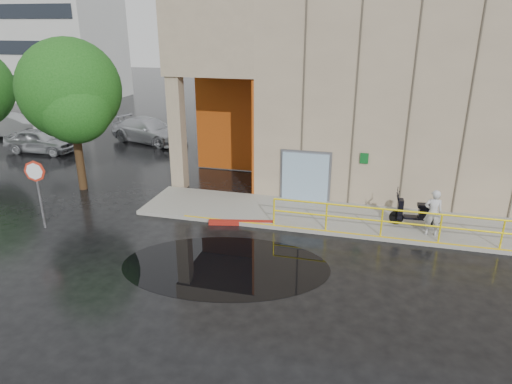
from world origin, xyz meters
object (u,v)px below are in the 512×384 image
car_a (40,141)px  car_b (13,126)px  scooter (417,205)px  tree_near (71,94)px  red_curb (241,223)px  stop_sign (36,180)px  person (433,213)px  car_c (149,130)px

car_a → car_b: 5.13m
scooter → tree_near: 14.56m
scooter → red_curb: 6.43m
car_b → red_curb: bearing=-135.7°
stop_sign → car_a: 11.44m
stop_sign → scooter: bearing=26.9°
scooter → person: bearing=-58.3°
car_a → car_c: 6.26m
car_c → stop_sign: bearing=-154.0°
car_a → stop_sign: bearing=-142.6°
person → scooter: person is taller
person → car_c: size_ratio=0.32×
person → car_c: person is taller
stop_sign → red_curb: 7.46m
red_curb → person: bearing=4.8°
car_b → car_c: (9.26, 0.98, 0.01)m
person → tree_near: bearing=-6.9°
car_c → tree_near: tree_near is taller
person → red_curb: (-6.73, -0.57, -0.89)m
car_a → red_curb: bearing=-117.2°
scooter → car_b: 26.01m
red_curb → car_a: (-14.08, 6.83, 0.61)m
car_a → car_c: size_ratio=0.78×
stop_sign → car_c: (-2.16, 12.68, -1.12)m
person → scooter: bearing=-56.7°
scooter → car_a: size_ratio=0.44×
car_a → tree_near: tree_near is taller
red_curb → car_b: bearing=152.3°
person → red_curb: size_ratio=0.69×
stop_sign → car_c: stop_sign is taller
car_c → tree_near: 9.54m
scooter → car_c: size_ratio=0.34×
person → scooter: size_ratio=0.92×
scooter → tree_near: tree_near is taller
stop_sign → tree_near: 4.69m
car_c → tree_near: size_ratio=0.79×
person → car_c: (-15.84, 10.07, -0.22)m
person → car_a: size_ratio=0.41×
car_b → person: bearing=-127.9°
car_b → scooter: bearing=-126.8°
car_b → tree_near: tree_near is taller
stop_sign → car_a: stop_sign is taller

